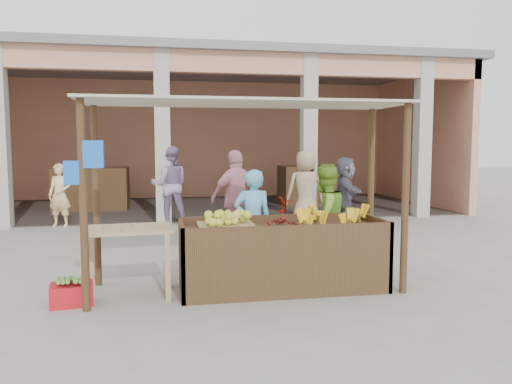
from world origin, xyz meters
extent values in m
plane|color=gray|center=(0.00, 0.00, 0.00)|extent=(60.00, 60.00, 0.00)
cube|color=#E19C76|center=(0.00, 11.40, 2.00)|extent=(14.00, 0.20, 4.00)
cube|color=#E19C76|center=(6.90, 8.50, 2.00)|extent=(0.20, 6.00, 4.00)
cube|color=#E19C76|center=(0.00, 5.65, 3.75)|extent=(14.00, 0.30, 0.50)
cube|color=slate|center=(0.00, 8.50, 4.10)|extent=(14.40, 6.40, 0.20)
cube|color=#B4AFA5|center=(-4.50, 5.65, 2.00)|extent=(0.35, 0.35, 4.00)
cube|color=#B4AFA5|center=(-1.00, 5.65, 2.00)|extent=(0.35, 0.35, 4.00)
cube|color=#B4AFA5|center=(2.50, 5.65, 2.00)|extent=(0.35, 0.35, 4.00)
cube|color=#B4AFA5|center=(5.50, 5.65, 2.00)|extent=(0.35, 0.35, 4.00)
cube|color=#4F351F|center=(-3.00, 8.50, 0.60)|extent=(2.00, 1.20, 1.20)
cube|color=#4F351F|center=(3.50, 8.50, 0.60)|extent=(2.00, 1.20, 1.20)
cube|color=#4F351F|center=(0.50, 0.00, 0.40)|extent=(2.60, 0.95, 0.80)
cylinder|color=#4F351F|center=(-1.85, -0.45, 1.18)|extent=(0.09, 0.09, 2.35)
cylinder|color=#4F351F|center=(1.95, -0.45, 1.18)|extent=(0.09, 0.09, 2.35)
cylinder|color=#4F351F|center=(-1.85, 0.60, 1.18)|extent=(0.09, 0.09, 2.35)
cylinder|color=#4F351F|center=(1.95, 0.60, 1.18)|extent=(0.09, 0.09, 2.35)
cube|color=beige|center=(0.05, 0.08, 2.37)|extent=(4.00, 1.35, 0.03)
cube|color=blue|center=(-1.73, -0.45, 1.75)|extent=(0.22, 0.08, 0.30)
cube|color=blue|center=(-1.95, -0.45, 1.55)|extent=(0.18, 0.07, 0.26)
cube|color=#A17F53|center=(-0.22, 0.04, 0.83)|extent=(0.70, 0.61, 0.06)
ellipsoid|color=yellow|center=(-0.22, 0.04, 0.93)|extent=(0.60, 0.52, 0.13)
ellipsoid|color=maroon|center=(0.49, 0.02, 0.87)|extent=(0.44, 0.36, 0.14)
cube|color=tan|center=(-1.42, 0.03, 0.83)|extent=(1.10, 0.78, 0.04)
cube|color=tan|center=(-1.90, -0.27, 0.40)|extent=(0.06, 0.06, 0.81)
cube|color=tan|center=(-0.95, -0.27, 0.40)|extent=(0.06, 0.06, 0.81)
cube|color=tan|center=(-1.90, 0.33, 0.40)|extent=(0.06, 0.06, 0.81)
cube|color=tan|center=(-0.95, 0.33, 0.40)|extent=(0.06, 0.06, 0.81)
cube|color=red|center=(-2.05, -0.19, 0.12)|extent=(0.52, 0.41, 0.25)
ellipsoid|color=maroon|center=(2.77, 5.11, 0.29)|extent=(0.43, 0.43, 0.58)
ellipsoid|color=maroon|center=(3.11, 5.16, 0.29)|extent=(0.43, 0.43, 0.58)
ellipsoid|color=maroon|center=(2.94, 5.40, 0.29)|extent=(0.43, 0.43, 0.58)
imported|color=#5EC2EE|center=(0.26, 0.80, 0.80)|extent=(0.61, 0.45, 1.61)
imported|color=#7FBD33|center=(1.32, 0.78, 0.83)|extent=(0.92, 0.78, 1.65)
imported|color=maroon|center=(0.50, 1.94, 0.50)|extent=(0.67, 1.93, 1.00)
imported|color=pink|center=(0.32, 2.87, 0.94)|extent=(1.24, 0.94, 1.87)
imported|color=#9D8463|center=(2.02, 4.21, 0.96)|extent=(0.96, 0.64, 1.93)
imported|color=#565563|center=(3.01, 4.45, 0.83)|extent=(0.88, 1.62, 1.66)
imported|color=#EECD88|center=(-3.29, 5.62, 0.75)|extent=(0.64, 0.55, 1.49)
imported|color=#9279A2|center=(-0.86, 5.62, 1.00)|extent=(1.00, 0.60, 1.99)
camera|label=1|loc=(-0.97, -6.12, 1.86)|focal=35.00mm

